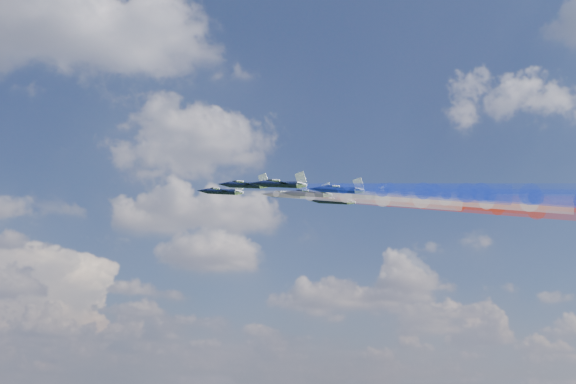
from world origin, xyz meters
name	(u,v)px	position (x,y,z in m)	size (l,w,h in m)	color
jet_lead	(222,192)	(-32.89, 31.63, 154.53)	(10.07, 12.59, 3.36)	black
trail_lead	(346,197)	(-8.64, 13.52, 150.39)	(4.20, 49.99, 4.20)	white
jet_inner_left	(245,185)	(-30.45, 17.29, 152.39)	(10.07, 12.59, 3.36)	black
trail_inner_left	(382,190)	(-6.19, -0.82, 148.25)	(4.20, 49.99, 4.20)	blue
jet_inner_right	(287,195)	(-16.97, 31.94, 154.98)	(10.07, 12.59, 3.36)	black
trail_inner_right	(412,200)	(7.29, 13.83, 150.83)	(4.20, 49.99, 4.20)	red
jet_outer_left	(281,184)	(-26.44, 2.81, 148.88)	(10.07, 12.59, 3.36)	black
trail_outer_left	(434,190)	(-2.18, -15.30, 144.73)	(4.20, 49.99, 4.20)	blue
jet_center_third	(309,194)	(-15.48, 18.95, 151.96)	(10.07, 12.59, 3.36)	black
trail_center_third	(446,199)	(8.78, 0.84, 147.82)	(4.20, 49.99, 4.20)	white
jet_outer_right	(334,201)	(-5.20, 31.22, 154.07)	(10.07, 12.59, 3.36)	black
trail_outer_right	(460,207)	(19.05, 13.11, 149.93)	(4.20, 49.99, 4.20)	red
jet_rear_left	(338,190)	(-13.19, 5.63, 149.49)	(10.07, 12.59, 3.36)	black
trail_rear_left	(490,196)	(11.06, -12.48, 145.35)	(4.20, 49.99, 4.20)	blue
jet_rear_right	(365,196)	(-1.80, 19.03, 152.54)	(10.07, 12.59, 3.36)	black
trail_rear_right	(503,201)	(22.46, 0.92, 148.39)	(4.20, 49.99, 4.20)	red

